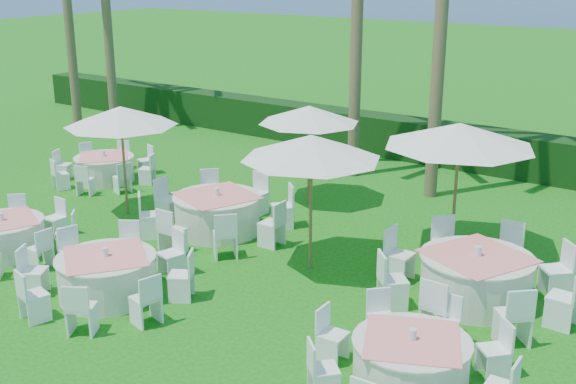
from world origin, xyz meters
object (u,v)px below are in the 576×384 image
object	(u,v)px
banquet_table_b	(107,275)
banquet_table_f	(476,277)
banquet_table_d	(105,168)
umbrella_b	(311,147)
banquet_table_e	(217,213)
umbrella_a	(121,116)
banquet_table_c	(411,362)
banquet_table_a	(4,236)
umbrella_c	(309,114)
umbrella_d	(460,135)

from	to	relation	value
banquet_table_b	banquet_table_f	distance (m)	6.52
banquet_table_d	umbrella_b	world-z (taller)	umbrella_b
banquet_table_b	banquet_table_d	xyz separation A→B (m)	(-5.52, 4.78, -0.04)
banquet_table_e	umbrella_b	bearing A→B (deg)	-9.89
banquet_table_f	umbrella_a	xyz separation A→B (m)	(-8.49, -0.30, 1.90)
banquet_table_d	banquet_table_f	bearing A→B (deg)	-6.20
banquet_table_c	banquet_table_e	distance (m)	6.94
umbrella_b	banquet_table_a	bearing A→B (deg)	-151.67
banquet_table_c	umbrella_a	world-z (taller)	umbrella_a
umbrella_a	umbrella_c	world-z (taller)	umbrella_a
umbrella_b	banquet_table_d	bearing A→B (deg)	167.99
banquet_table_e	umbrella_d	bearing A→B (deg)	21.97
banquet_table_c	banquet_table_b	bearing A→B (deg)	-174.97
banquet_table_c	umbrella_c	bearing A→B (deg)	133.53
banquet_table_b	umbrella_d	xyz separation A→B (m)	(4.21, 5.51, 2.07)
banquet_table_d	umbrella_d	bearing A→B (deg)	4.26
banquet_table_c	umbrella_d	bearing A→B (deg)	106.63
banquet_table_d	umbrella_b	xyz separation A→B (m)	(7.80, -1.66, 2.07)
banquet_table_d	banquet_table_a	bearing A→B (deg)	-64.10
banquet_table_b	banquet_table_d	distance (m)	7.30
banquet_table_b	umbrella_a	size ratio (longest dim) A/B	1.20
banquet_table_c	banquet_table_f	size ratio (longest dim) A/B	0.84
umbrella_b	banquet_table_c	bearing A→B (deg)	-37.46
banquet_table_a	umbrella_d	bearing A→B (deg)	35.72
banquet_table_a	banquet_table_b	distance (m)	3.26
banquet_table_c	banquet_table_e	world-z (taller)	banquet_table_e
banquet_table_d	umbrella_d	distance (m)	9.98
banquet_table_f	umbrella_c	xyz separation A→B (m)	(-5.46, 2.93, 1.76)
banquet_table_a	umbrella_d	size ratio (longest dim) A/B	0.95
banquet_table_c	umbrella_b	size ratio (longest dim) A/B	1.09
banquet_table_a	umbrella_b	size ratio (longest dim) A/B	1.07
umbrella_a	umbrella_b	distance (m)	5.32
banquet_table_a	banquet_table_d	bearing A→B (deg)	115.90
umbrella_c	umbrella_d	distance (m)	4.35
banquet_table_d	umbrella_d	xyz separation A→B (m)	(9.72, 0.72, 2.11)
banquet_table_f	umbrella_c	size ratio (longest dim) A/B	1.41
umbrella_a	umbrella_d	distance (m)	7.58
banquet_table_f	umbrella_a	bearing A→B (deg)	-177.96
umbrella_b	banquet_table_f	bearing A→B (deg)	8.39
banquet_table_e	umbrella_b	distance (m)	3.46
banquet_table_b	banquet_table_e	bearing A→B (deg)	97.87
banquet_table_a	umbrella_d	xyz separation A→B (m)	(7.47, 5.37, 2.10)
banquet_table_b	umbrella_c	world-z (taller)	umbrella_c
banquet_table_a	umbrella_b	world-z (taller)	umbrella_b
umbrella_d	banquet_table_e	bearing A→B (deg)	-158.03
banquet_table_a	umbrella_d	distance (m)	9.43
banquet_table_d	banquet_table_e	size ratio (longest dim) A/B	0.81
umbrella_a	umbrella_b	world-z (taller)	umbrella_b
umbrella_a	umbrella_b	size ratio (longest dim) A/B	0.97
banquet_table_c	banquet_table_e	bearing A→B (deg)	153.39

